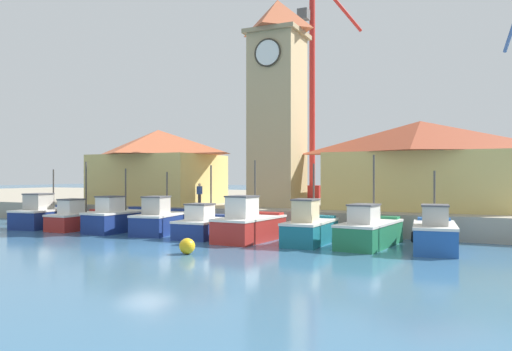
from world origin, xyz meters
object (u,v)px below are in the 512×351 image
at_px(fishing_boat_far_left, 47,215).
at_px(clock_tower, 277,98).
at_px(mooring_buoy, 187,246).
at_px(fishing_boat_left_outer, 79,219).
at_px(fishing_boat_center, 206,225).
at_px(fishing_boat_mid_left, 162,220).
at_px(port_crane_far, 314,111).
at_px(fishing_boat_mid_right, 249,225).
at_px(fishing_boat_right_inner, 310,228).
at_px(fishing_boat_right_outer, 369,231).
at_px(fishing_boat_far_right, 435,234).
at_px(warehouse_left, 158,166).
at_px(warehouse_right, 420,164).
at_px(dock_worker_near_tower, 200,194).
at_px(fishing_boat_left_inner, 119,219).

height_order(fishing_boat_far_left, clock_tower, clock_tower).
bearing_deg(mooring_buoy, clock_tower, 95.83).
height_order(fishing_boat_far_left, fishing_boat_left_outer, fishing_boat_left_outer).
relative_size(fishing_boat_left_outer, fishing_boat_center, 1.00).
bearing_deg(fishing_boat_mid_left, mooring_buoy, -46.55).
relative_size(fishing_boat_far_left, port_crane_far, 0.24).
distance_m(fishing_boat_mid_right, fishing_boat_right_inner, 3.34).
height_order(fishing_boat_right_outer, fishing_boat_far_right, fishing_boat_right_outer).
bearing_deg(warehouse_left, port_crane_far, 62.72).
relative_size(warehouse_left, mooring_buoy, 12.85).
bearing_deg(fishing_boat_mid_right, warehouse_right, 50.38).
relative_size(fishing_boat_center, fishing_boat_right_outer, 0.85).
relative_size(fishing_boat_right_inner, mooring_buoy, 6.25).
xyz_separation_m(clock_tower, dock_worker_near_tower, (-5.01, -2.25, -6.76)).
bearing_deg(fishing_boat_right_outer, mooring_buoy, -139.11).
height_order(fishing_boat_mid_right, warehouse_right, warehouse_right).
distance_m(warehouse_right, mooring_buoy, 17.03).
bearing_deg(warehouse_left, warehouse_right, 3.72).
relative_size(fishing_boat_left_inner, fishing_boat_mid_right, 0.99).
xyz_separation_m(fishing_boat_mid_right, warehouse_right, (7.64, 9.22, 3.39)).
height_order(fishing_boat_right_outer, warehouse_left, warehouse_left).
bearing_deg(fishing_boat_left_outer, dock_worker_near_tower, 45.47).
distance_m(fishing_boat_left_inner, port_crane_far, 24.66).
bearing_deg(fishing_boat_left_inner, mooring_buoy, -33.28).
bearing_deg(fishing_boat_center, fishing_boat_right_inner, -1.76).
xyz_separation_m(fishing_boat_mid_left, warehouse_left, (-5.52, 7.09, 3.49)).
distance_m(fishing_boat_far_left, warehouse_left, 8.99).
xyz_separation_m(fishing_boat_far_left, fishing_boat_far_right, (24.96, -0.12, -0.02)).
relative_size(fishing_boat_right_outer, dock_worker_near_tower, 3.24).
height_order(fishing_boat_far_right, clock_tower, clock_tower).
relative_size(fishing_boat_center, warehouse_left, 0.49).
bearing_deg(fishing_boat_center, fishing_boat_mid_right, -9.04).
relative_size(fishing_boat_left_outer, fishing_boat_left_inner, 0.94).
bearing_deg(warehouse_left, fishing_boat_mid_right, -34.01).
xyz_separation_m(warehouse_left, port_crane_far, (7.70, 14.94, 5.59)).
relative_size(fishing_boat_left_outer, fishing_boat_mid_right, 0.93).
xyz_separation_m(fishing_boat_left_inner, fishing_boat_right_inner, (12.69, -0.31, -0.01)).
relative_size(fishing_boat_right_outer, warehouse_left, 0.58).
xyz_separation_m(fishing_boat_mid_left, clock_tower, (4.39, 7.53, 8.16)).
xyz_separation_m(fishing_boat_mid_left, fishing_boat_mid_right, (6.28, -0.87, 0.05)).
relative_size(fishing_boat_mid_left, dock_worker_near_tower, 3.12).
bearing_deg(fishing_boat_left_outer, fishing_boat_far_left, 177.16).
relative_size(port_crane_far, mooring_buoy, 31.47).
bearing_deg(warehouse_right, warehouse_left, -176.28).
height_order(fishing_boat_far_left, fishing_boat_far_right, fishing_boat_far_left).
height_order(fishing_boat_left_inner, warehouse_right, warehouse_right).
bearing_deg(fishing_boat_right_inner, mooring_buoy, -124.73).
bearing_deg(fishing_boat_left_inner, fishing_boat_right_outer, 0.18).
bearing_deg(warehouse_right, fishing_boat_mid_right, -129.62).
relative_size(fishing_boat_left_inner, fishing_boat_far_right, 1.02).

